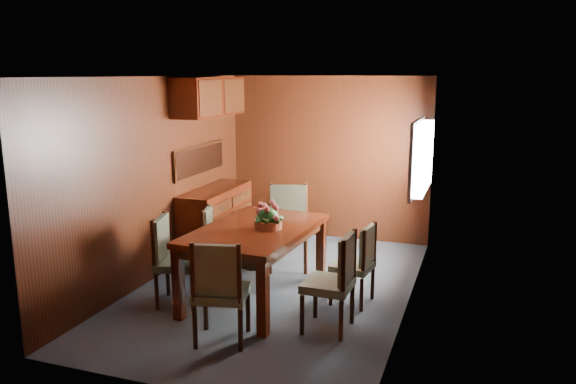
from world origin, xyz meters
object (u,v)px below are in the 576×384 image
at_px(chair_head, 220,287).
at_px(chair_right_near, 336,277).
at_px(sideboard, 216,220).
at_px(flower_centerpiece, 268,215).
at_px(dining_table, 256,237).
at_px(chair_left_near, 172,255).

bearing_deg(chair_head, chair_right_near, 20.60).
height_order(chair_right_near, chair_head, chair_head).
bearing_deg(sideboard, chair_head, -62.84).
bearing_deg(flower_centerpiece, dining_table, 178.21).
distance_m(sideboard, chair_left_near, 1.79).
distance_m(chair_left_near, chair_right_near, 1.82).
relative_size(chair_left_near, chair_right_near, 1.00).
height_order(sideboard, dining_table, sideboard).
relative_size(chair_head, flower_centerpiece, 3.13).
height_order(chair_left_near, chair_right_near, chair_right_near).
height_order(chair_left_near, flower_centerpiece, flower_centerpiece).
xyz_separation_m(chair_left_near, chair_head, (0.90, -0.68, 0.02)).
height_order(dining_table, flower_centerpiece, flower_centerpiece).
relative_size(chair_left_near, chair_head, 0.97).
bearing_deg(chair_right_near, chair_left_near, 89.67).
bearing_deg(sideboard, flower_centerpiece, -45.97).
distance_m(chair_right_near, flower_centerpiece, 1.08).
relative_size(dining_table, chair_left_near, 1.85).
bearing_deg(chair_right_near, flower_centerpiece, 62.92).
height_order(dining_table, chair_right_near, chair_right_near).
height_order(sideboard, chair_head, chair_head).
xyz_separation_m(sideboard, flower_centerpiece, (1.30, -1.34, 0.51)).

